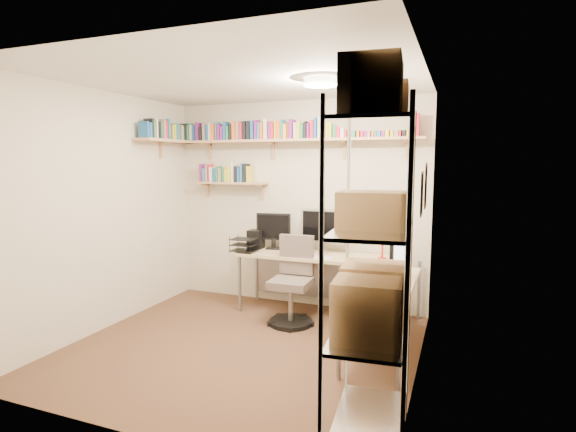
# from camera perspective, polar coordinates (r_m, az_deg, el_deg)

# --- Properties ---
(ground) EXTENTS (3.20, 3.20, 0.00)m
(ground) POSITION_cam_1_polar(r_m,az_deg,el_deg) (4.49, -5.81, -16.27)
(ground) COLOR #432A1C
(ground) RESTS_ON ground
(room_shell) EXTENTS (3.24, 3.04, 2.52)m
(room_shell) POSITION_cam_1_polar(r_m,az_deg,el_deg) (4.14, -6.00, 3.86)
(room_shell) COLOR beige
(room_shell) RESTS_ON ground
(wall_shelves) EXTENTS (3.12, 1.09, 0.80)m
(wall_shelves) POSITION_cam_1_polar(r_m,az_deg,el_deg) (5.49, -3.73, 9.60)
(wall_shelves) COLOR tan
(wall_shelves) RESTS_ON ground
(corner_desk) EXTENTS (2.17, 1.80, 1.22)m
(corner_desk) POSITION_cam_1_polar(r_m,az_deg,el_deg) (4.95, 4.15, -5.58)
(corner_desk) COLOR #D6B58B
(corner_desk) RESTS_ON ground
(office_chair) EXTENTS (0.50, 0.51, 0.96)m
(office_chair) POSITION_cam_1_polar(r_m,az_deg,el_deg) (4.98, 0.57, -9.00)
(office_chair) COLOR black
(office_chair) RESTS_ON ground
(wire_rack) EXTENTS (0.52, 0.94, 2.29)m
(wire_rack) POSITION_cam_1_polar(r_m,az_deg,el_deg) (2.64, 10.67, -1.54)
(wire_rack) COLOR silver
(wire_rack) RESTS_ON ground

